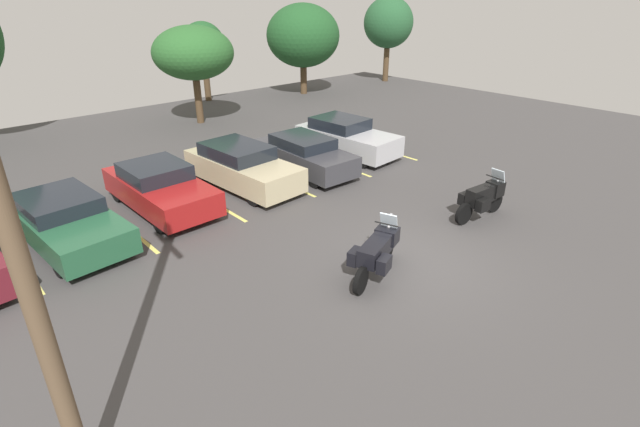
{
  "coord_description": "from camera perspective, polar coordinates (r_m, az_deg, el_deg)",
  "views": [
    {
      "loc": [
        -8.72,
        -6.14,
        6.4
      ],
      "look_at": [
        -0.93,
        2.42,
        0.87
      ],
      "focal_mm": 26.47,
      "sensor_mm": 36.0,
      "label": 1
    }
  ],
  "objects": [
    {
      "name": "car_red",
      "position": [
        15.82,
        -18.79,
        3.0
      ],
      "size": [
        1.97,
        4.56,
        1.43
      ],
      "color": "maroon",
      "rests_on": "ground"
    },
    {
      "name": "tree_far_right",
      "position": [
        25.57,
        -15.08,
        18.22
      ],
      "size": [
        4.02,
        4.02,
        4.84
      ],
      "color": "#4C3823",
      "rests_on": "ground"
    },
    {
      "name": "tree_left",
      "position": [
        31.1,
        -13.94,
        19.05
      ],
      "size": [
        2.66,
        2.66,
        4.68
      ],
      "color": "#4C3823",
      "rests_on": "ground"
    },
    {
      "name": "car_charcoal",
      "position": [
        18.15,
        -1.87,
        7.16
      ],
      "size": [
        1.91,
        4.46,
        1.37
      ],
      "color": "#38383D",
      "rests_on": "ground"
    },
    {
      "name": "parking_stripes",
      "position": [
        16.41,
        -13.66,
        1.82
      ],
      "size": [
        17.05,
        4.86,
        0.01
      ],
      "color": "#EAE066",
      "rests_on": "ground"
    },
    {
      "name": "tree_right",
      "position": [
        32.42,
        -2.07,
        20.68
      ],
      "size": [
        4.7,
        4.7,
        5.64
      ],
      "color": "#4C3823",
      "rests_on": "ground"
    },
    {
      "name": "car_champagne",
      "position": [
        16.96,
        -9.42,
        5.64
      ],
      "size": [
        2.12,
        4.79,
        1.48
      ],
      "color": "#C1B289",
      "rests_on": "ground"
    },
    {
      "name": "tree_center",
      "position": [
        37.48,
        8.27,
        21.84
      ],
      "size": [
        3.6,
        3.6,
        5.95
      ],
      "color": "#4C3823",
      "rests_on": "ground"
    },
    {
      "name": "motorcycle_touring",
      "position": [
        11.56,
        6.91,
        -4.48
      ],
      "size": [
        2.26,
        1.23,
        1.36
      ],
      "color": "black",
      "rests_on": "ground"
    },
    {
      "name": "utility_pole",
      "position": [
        6.02,
        -33.86,
        -0.18
      ],
      "size": [
        0.26,
        1.8,
        8.11
      ],
      "color": "brown",
      "rests_on": "ground"
    },
    {
      "name": "car_green",
      "position": [
        14.7,
        -28.42,
        -0.73
      ],
      "size": [
        2.25,
        4.78,
        1.32
      ],
      "color": "#235638",
      "rests_on": "ground"
    },
    {
      "name": "motorcycle_second",
      "position": [
        15.19,
        19.09,
        1.88
      ],
      "size": [
        2.16,
        0.92,
        1.44
      ],
      "color": "black",
      "rests_on": "ground"
    },
    {
      "name": "car_silver",
      "position": [
        20.17,
        3.18,
        9.18
      ],
      "size": [
        2.18,
        4.59,
        1.5
      ],
      "color": "#B7B7BC",
      "rests_on": "ground"
    },
    {
      "name": "ground",
      "position": [
        12.47,
        10.76,
        -6.14
      ],
      "size": [
        44.0,
        44.0,
        0.1
      ],
      "primitive_type": "cube",
      "color": "#423F3F"
    }
  ]
}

